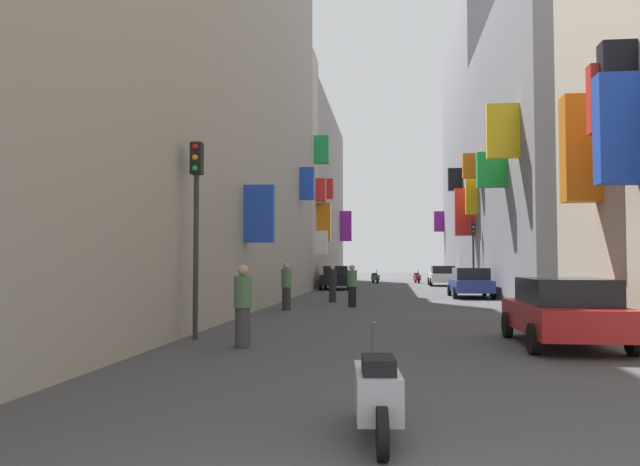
{
  "coord_description": "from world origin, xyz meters",
  "views": [
    {
      "loc": [
        -0.12,
        -3.14,
        1.79
      ],
      "look_at": [
        -2.96,
        21.7,
        2.94
      ],
      "focal_mm": 35.23,
      "sensor_mm": 36.0,
      "label": 1
    }
  ],
  "objects_px": {
    "traffic_light_near_corner": "(196,206)",
    "pedestrian_mid_street": "(333,284)",
    "parked_car_red": "(564,310)",
    "scooter_green": "(375,278)",
    "scooter_silver": "(377,392)",
    "scooter_red": "(417,278)",
    "pedestrian_near_left": "(286,287)",
    "parked_car_black": "(337,277)",
    "parked_car_white": "(442,275)",
    "pedestrian_crossing": "(352,286)",
    "parked_car_blue": "(470,282)",
    "pedestrian_near_right": "(243,306)",
    "traffic_light_far_corner": "(473,244)"
  },
  "relations": [
    {
      "from": "traffic_light_far_corner",
      "to": "parked_car_white",
      "type": "bearing_deg",
      "value": 94.66
    },
    {
      "from": "parked_car_black",
      "to": "pedestrian_near_right",
      "type": "distance_m",
      "value": 27.98
    },
    {
      "from": "parked_car_white",
      "to": "pedestrian_crossing",
      "type": "bearing_deg",
      "value": -103.07
    },
    {
      "from": "scooter_silver",
      "to": "scooter_green",
      "type": "height_order",
      "value": "same"
    },
    {
      "from": "parked_car_blue",
      "to": "scooter_silver",
      "type": "distance_m",
      "value": 26.12
    },
    {
      "from": "scooter_silver",
      "to": "scooter_green",
      "type": "relative_size",
      "value": 1.1
    },
    {
      "from": "pedestrian_near_right",
      "to": "traffic_light_far_corner",
      "type": "height_order",
      "value": "traffic_light_far_corner"
    },
    {
      "from": "parked_car_white",
      "to": "scooter_silver",
      "type": "distance_m",
      "value": 41.56
    },
    {
      "from": "scooter_silver",
      "to": "scooter_red",
      "type": "relative_size",
      "value": 1.07
    },
    {
      "from": "parked_car_black",
      "to": "parked_car_red",
      "type": "bearing_deg",
      "value": -75.03
    },
    {
      "from": "parked_car_red",
      "to": "scooter_silver",
      "type": "distance_m",
      "value": 8.33
    },
    {
      "from": "pedestrian_mid_street",
      "to": "parked_car_white",
      "type": "bearing_deg",
      "value": 72.31
    },
    {
      "from": "parked_car_red",
      "to": "scooter_silver",
      "type": "xyz_separation_m",
      "value": [
        -3.79,
        -7.41,
        -0.3
      ]
    },
    {
      "from": "parked_car_black",
      "to": "pedestrian_near_left",
      "type": "bearing_deg",
      "value": -90.95
    },
    {
      "from": "parked_car_white",
      "to": "scooter_red",
      "type": "xyz_separation_m",
      "value": [
        -1.66,
        5.75,
        -0.32
      ]
    },
    {
      "from": "parked_car_red",
      "to": "scooter_red",
      "type": "height_order",
      "value": "parked_car_red"
    },
    {
      "from": "parked_car_blue",
      "to": "scooter_red",
      "type": "bearing_deg",
      "value": 94.86
    },
    {
      "from": "scooter_silver",
      "to": "scooter_red",
      "type": "xyz_separation_m",
      "value": [
        2.27,
        47.13,
        -0.0
      ]
    },
    {
      "from": "parked_car_black",
      "to": "traffic_light_far_corner",
      "type": "xyz_separation_m",
      "value": [
        8.26,
        -4.04,
        2.04
      ]
    },
    {
      "from": "scooter_red",
      "to": "pedestrian_near_right",
      "type": "distance_m",
      "value": 41.04
    },
    {
      "from": "parked_car_red",
      "to": "scooter_green",
      "type": "relative_size",
      "value": 2.34
    },
    {
      "from": "parked_car_red",
      "to": "pedestrian_crossing",
      "type": "xyz_separation_m",
      "value": [
        -5.19,
        10.97,
        0.08
      ]
    },
    {
      "from": "pedestrian_crossing",
      "to": "pedestrian_mid_street",
      "type": "distance_m",
      "value": 3.12
    },
    {
      "from": "traffic_light_far_corner",
      "to": "parked_car_black",
      "type": "bearing_deg",
      "value": 153.91
    },
    {
      "from": "pedestrian_near_left",
      "to": "pedestrian_near_right",
      "type": "relative_size",
      "value": 1.01
    },
    {
      "from": "parked_car_black",
      "to": "scooter_silver",
      "type": "relative_size",
      "value": 2.16
    },
    {
      "from": "scooter_green",
      "to": "pedestrian_near_right",
      "type": "xyz_separation_m",
      "value": [
        -1.73,
        -39.94,
        0.4
      ]
    },
    {
      "from": "pedestrian_near_left",
      "to": "pedestrian_mid_street",
      "type": "relative_size",
      "value": 1.07
    },
    {
      "from": "pedestrian_near_right",
      "to": "traffic_light_near_corner",
      "type": "relative_size",
      "value": 0.38
    },
    {
      "from": "parked_car_black",
      "to": "traffic_light_near_corner",
      "type": "distance_m",
      "value": 26.91
    },
    {
      "from": "scooter_silver",
      "to": "scooter_red",
      "type": "bearing_deg",
      "value": 87.24
    },
    {
      "from": "scooter_silver",
      "to": "parked_car_white",
      "type": "bearing_deg",
      "value": 84.57
    },
    {
      "from": "parked_car_white",
      "to": "parked_car_black",
      "type": "xyz_separation_m",
      "value": [
        -7.36,
        -6.97,
        0.02
      ]
    },
    {
      "from": "pedestrian_mid_street",
      "to": "parked_car_blue",
      "type": "bearing_deg",
      "value": 34.32
    },
    {
      "from": "scooter_silver",
      "to": "pedestrian_near_right",
      "type": "relative_size",
      "value": 1.15
    },
    {
      "from": "parked_car_black",
      "to": "parked_car_white",
      "type": "bearing_deg",
      "value": 43.47
    },
    {
      "from": "parked_car_black",
      "to": "pedestrian_near_right",
      "type": "relative_size",
      "value": 2.48
    },
    {
      "from": "parked_car_white",
      "to": "pedestrian_near_right",
      "type": "relative_size",
      "value": 2.37
    },
    {
      "from": "traffic_light_near_corner",
      "to": "pedestrian_mid_street",
      "type": "bearing_deg",
      "value": 82.16
    },
    {
      "from": "scooter_silver",
      "to": "pedestrian_near_left",
      "type": "height_order",
      "value": "pedestrian_near_left"
    },
    {
      "from": "scooter_red",
      "to": "traffic_light_near_corner",
      "type": "xyz_separation_m",
      "value": [
        -6.63,
        -39.52,
        2.63
      ]
    },
    {
      "from": "pedestrian_near_left",
      "to": "scooter_red",
      "type": "bearing_deg",
      "value": 78.92
    },
    {
      "from": "parked_car_red",
      "to": "pedestrian_near_left",
      "type": "distance_m",
      "value": 11.79
    },
    {
      "from": "scooter_red",
      "to": "pedestrian_mid_street",
      "type": "relative_size",
      "value": 1.13
    },
    {
      "from": "scooter_red",
      "to": "parked_car_blue",
      "type": "bearing_deg",
      "value": -85.14
    },
    {
      "from": "parked_car_black",
      "to": "traffic_light_far_corner",
      "type": "bearing_deg",
      "value": -26.09
    },
    {
      "from": "traffic_light_far_corner",
      "to": "pedestrian_crossing",
      "type": "bearing_deg",
      "value": -117.5
    },
    {
      "from": "parked_car_white",
      "to": "pedestrian_crossing",
      "type": "xyz_separation_m",
      "value": [
        -5.34,
        -23.0,
        0.06
      ]
    },
    {
      "from": "parked_car_white",
      "to": "parked_car_blue",
      "type": "distance_m",
      "value": 15.58
    },
    {
      "from": "scooter_red",
      "to": "pedestrian_crossing",
      "type": "xyz_separation_m",
      "value": [
        -3.68,
        -28.75,
        0.37
      ]
    }
  ]
}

